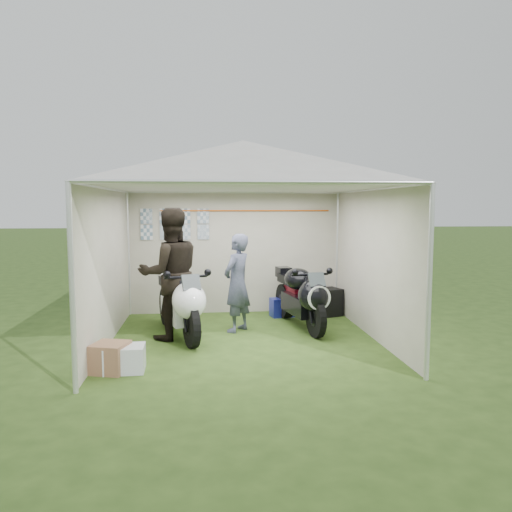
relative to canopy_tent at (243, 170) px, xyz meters
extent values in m
plane|color=#2A4216|center=(0.00, -0.03, -2.58)|extent=(80.00, 80.00, 0.00)
cylinder|color=silver|center=(-2.00, -2.03, -1.43)|extent=(0.06, 0.06, 2.30)
cylinder|color=silver|center=(2.00, -2.03, -1.43)|extent=(0.06, 0.06, 2.30)
cylinder|color=silver|center=(-2.00, 1.97, -1.43)|extent=(0.06, 0.06, 2.30)
cylinder|color=silver|center=(2.00, 1.97, -1.43)|extent=(0.06, 0.06, 2.30)
cube|color=#BDB6A6|center=(0.00, 1.97, -1.43)|extent=(4.00, 0.02, 2.30)
cube|color=#BDB6A6|center=(-2.00, -0.03, -1.43)|extent=(0.02, 4.00, 2.30)
cube|color=#BDB6A6|center=(2.00, -0.03, -1.43)|extent=(0.02, 4.00, 2.30)
pyramid|color=silver|center=(0.00, -0.03, 0.07)|extent=(5.66, 5.66, 0.70)
cube|color=#99A5B7|center=(-1.65, 1.95, -0.73)|extent=(0.22, 0.02, 0.28)
cube|color=#99A5B7|center=(-1.30, 1.95, -0.73)|extent=(0.22, 0.02, 0.28)
cube|color=#99A5B7|center=(-0.95, 1.95, -0.73)|extent=(0.22, 0.01, 0.28)
cube|color=#99A5B7|center=(-0.60, 1.95, -0.73)|extent=(0.22, 0.01, 0.28)
cube|color=#99A5B7|center=(-1.65, 1.95, -1.03)|extent=(0.22, 0.02, 0.28)
cube|color=#99A5B7|center=(-1.30, 1.95, -1.03)|extent=(0.22, 0.01, 0.28)
cube|color=#99A5B7|center=(-0.95, 1.95, -1.03)|extent=(0.22, 0.02, 0.28)
cube|color=#99A5B7|center=(-0.60, 1.95, -1.03)|extent=(0.22, 0.01, 0.28)
cylinder|color=#D8590C|center=(0.20, 1.94, -0.63)|extent=(3.20, 0.02, 0.02)
cylinder|color=black|center=(-0.78, -0.40, -2.25)|extent=(0.29, 0.65, 0.65)
cylinder|color=black|center=(-1.22, 1.05, -2.25)|extent=(0.34, 0.67, 0.65)
cube|color=white|center=(-0.98, 0.28, -2.16)|extent=(0.65, 1.09, 0.33)
ellipsoid|color=white|center=(-0.81, -0.29, -1.90)|extent=(0.65, 0.76, 0.54)
ellipsoid|color=white|center=(-1.02, 0.38, -1.73)|extent=(0.65, 0.78, 0.38)
cube|color=black|center=(-1.14, 0.79, -1.79)|extent=(0.46, 0.70, 0.15)
cube|color=white|center=(-1.24, 1.14, -1.71)|extent=(0.32, 0.38, 0.20)
cube|color=black|center=(-1.11, 0.69, -1.98)|extent=(0.28, 0.60, 0.11)
cube|color=#3F474C|center=(-0.77, -0.42, -1.62)|extent=(0.29, 0.22, 0.23)
cylinder|color=black|center=(1.13, -0.03, -2.26)|extent=(0.21, 0.63, 0.62)
cylinder|color=black|center=(0.87, 1.40, -2.26)|extent=(0.26, 0.64, 0.62)
cube|color=black|center=(1.01, 0.63, -2.18)|extent=(0.52, 1.03, 0.31)
ellipsoid|color=black|center=(1.11, 0.07, -1.93)|extent=(0.57, 0.69, 0.52)
ellipsoid|color=black|center=(0.99, 0.73, -1.77)|extent=(0.56, 0.71, 0.37)
cube|color=black|center=(0.92, 1.14, -1.83)|extent=(0.37, 0.66, 0.15)
cube|color=black|center=(0.86, 1.48, -1.75)|extent=(0.28, 0.35, 0.19)
cube|color=maroon|center=(0.94, 1.04, -2.00)|extent=(0.20, 0.58, 0.10)
cube|color=#3F474C|center=(1.13, -0.06, -1.66)|extent=(0.27, 0.19, 0.22)
cylinder|color=white|center=(1.15, -0.16, -1.93)|extent=(0.37, 0.09, 0.37)
cube|color=#242DBD|center=(0.86, 1.50, -2.40)|extent=(0.50, 0.36, 0.34)
imported|color=black|center=(-1.10, 0.15, -1.57)|extent=(1.16, 1.01, 2.01)
imported|color=#525672|center=(-0.06, 0.49, -1.78)|extent=(0.66, 0.69, 1.60)
cube|color=black|center=(1.67, 1.49, -2.32)|extent=(0.61, 0.55, 0.51)
cube|color=silver|center=(-1.58, -1.35, -2.41)|extent=(0.49, 0.39, 0.32)
cube|color=brown|center=(-1.75, -1.35, -2.40)|extent=(0.50, 0.50, 0.36)
cube|color=silver|center=(-1.75, -1.21, -2.46)|extent=(0.37, 0.34, 0.22)
camera|label=1|loc=(-0.58, -7.49, -0.53)|focal=35.00mm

